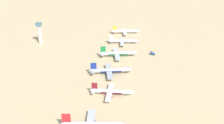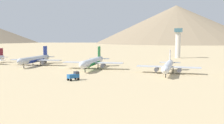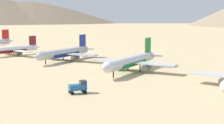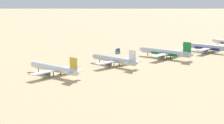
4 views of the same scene
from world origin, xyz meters
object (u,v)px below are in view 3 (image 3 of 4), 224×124
object	(u,v)px
parked_jet_1	(13,50)
service_truck	(78,87)
parked_jet_3	(131,61)
parked_jet_2	(65,53)

from	to	relation	value
parked_jet_1	service_truck	bearing A→B (deg)	58.14
parked_jet_1	service_truck	world-z (taller)	parked_jet_1
parked_jet_3	parked_jet_2	bearing A→B (deg)	-104.30
parked_jet_1	parked_jet_2	world-z (taller)	parked_jet_2
parked_jet_3	service_truck	size ratio (longest dim) A/B	8.10
parked_jet_1	parked_jet_3	size ratio (longest dim) A/B	0.83
parked_jet_3	service_truck	xyz separation A→B (m)	(41.18, 3.33, -2.31)
parked_jet_2	parked_jet_1	bearing A→B (deg)	-92.39
parked_jet_3	parked_jet_1	bearing A→B (deg)	-98.76
parked_jet_2	parked_jet_3	world-z (taller)	parked_jet_3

